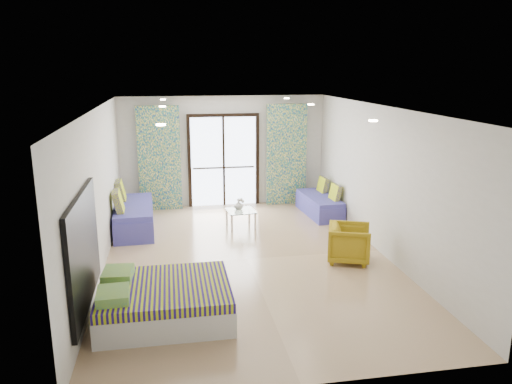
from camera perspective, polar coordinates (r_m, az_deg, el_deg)
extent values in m
cube|color=black|center=(12.17, -3.79, 8.75)|extent=(1.76, 0.08, 0.08)
cube|color=black|center=(12.27, -7.62, 3.32)|extent=(0.08, 0.08, 2.20)
cube|color=black|center=(12.45, 0.14, 3.60)|extent=(0.08, 0.08, 2.20)
cube|color=black|center=(12.33, -3.71, 3.47)|extent=(0.05, 0.06, 2.20)
cube|color=#595451|center=(12.38, -3.71, 2.81)|extent=(1.52, 0.03, 0.04)
cube|color=white|center=(12.10, -10.98, 3.76)|extent=(1.00, 0.10, 2.50)
cube|color=white|center=(12.43, 3.49, 4.26)|extent=(1.00, 0.10, 2.50)
cylinder|color=#FFE0B2|center=(6.38, -10.82, 7.56)|extent=(0.12, 0.12, 0.02)
cylinder|color=#FFE0B2|center=(6.93, 13.24, 7.94)|extent=(0.12, 0.12, 0.02)
cylinder|color=#FFE0B2|center=(9.36, -10.65, 9.59)|extent=(0.12, 0.12, 0.02)
cylinder|color=#FFE0B2|center=(9.75, 6.29, 9.91)|extent=(0.12, 0.12, 0.02)
cylinder|color=#FFE0B2|center=(11.36, -10.58, 10.34)|extent=(0.12, 0.12, 0.02)
cylinder|color=#FFE0B2|center=(11.68, 3.53, 10.65)|extent=(0.12, 0.12, 0.02)
cube|color=black|center=(6.89, -19.09, -6.37)|extent=(0.06, 2.10, 1.50)
cube|color=silver|center=(8.06, -17.83, -3.31)|extent=(0.02, 0.10, 0.10)
cube|color=silver|center=(7.14, -10.29, -12.68)|extent=(1.78, 1.43, 0.36)
cube|color=navy|center=(7.03, -10.38, -10.90)|extent=(1.77, 1.46, 0.13)
cube|color=#1D7286|center=(6.72, -16.03, -11.27)|extent=(0.43, 0.51, 0.12)
cube|color=#1D7286|center=(7.33, -15.50, -9.02)|extent=(0.43, 0.52, 0.12)
cube|color=#45439F|center=(10.91, -13.71, -3.07)|extent=(0.86, 2.03, 0.44)
cube|color=#45439F|center=(10.83, -13.80, -1.67)|extent=(0.84, 1.99, 0.11)
cube|color=navy|center=(10.33, -15.47, -1.07)|extent=(0.24, 0.51, 0.46)
cube|color=navy|center=(11.23, -15.24, 0.15)|extent=(0.24, 0.51, 0.46)
cube|color=#45439F|center=(11.78, 7.25, -1.71)|extent=(0.75, 1.66, 0.36)
cube|color=#45439F|center=(11.72, 7.28, -0.65)|extent=(0.73, 1.63, 0.09)
cube|color=navy|center=(11.41, 9.05, -0.04)|extent=(0.21, 0.42, 0.38)
cube|color=navy|center=(12.09, 7.66, 0.81)|extent=(0.21, 0.42, 0.38)
cylinder|color=silver|center=(10.45, -2.77, -3.63)|extent=(0.05, 0.05, 0.38)
cylinder|color=silver|center=(10.57, -0.09, -3.41)|extent=(0.05, 0.05, 0.38)
cylinder|color=silver|center=(10.93, -3.36, -2.84)|extent=(0.05, 0.05, 0.38)
cylinder|color=silver|center=(11.04, -0.78, -2.65)|extent=(0.05, 0.05, 0.38)
cube|color=#8CA59E|center=(10.69, -1.76, -2.16)|extent=(0.63, 0.63, 0.02)
sphere|color=white|center=(10.64, -1.52, -1.08)|extent=(0.07, 0.07, 0.07)
sphere|color=white|center=(10.67, -1.83, -0.93)|extent=(0.07, 0.07, 0.07)
sphere|color=white|center=(10.61, -2.02, -0.92)|extent=(0.07, 0.07, 0.07)
sphere|color=white|center=(10.57, -1.71, -0.86)|extent=(0.07, 0.07, 0.07)
imported|color=white|center=(10.73, -2.01, -1.50)|extent=(0.21, 0.22, 0.20)
imported|color=#A68815|center=(9.03, 10.62, -5.57)|extent=(0.87, 0.89, 0.73)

